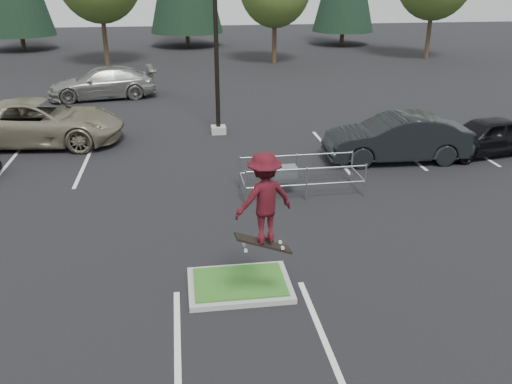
{
  "coord_description": "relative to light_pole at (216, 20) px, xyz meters",
  "views": [
    {
      "loc": [
        -1.08,
        -9.99,
        6.36
      ],
      "look_at": [
        0.58,
        1.5,
        1.59
      ],
      "focal_mm": 38.0,
      "sensor_mm": 36.0,
      "label": 1
    }
  ],
  "objects": [
    {
      "name": "ground",
      "position": [
        -0.5,
        -12.0,
        -4.56
      ],
      "size": [
        120.0,
        120.0,
        0.0
      ],
      "primitive_type": "plane",
      "color": "black",
      "rests_on": "ground"
    },
    {
      "name": "grass_median",
      "position": [
        -0.5,
        -12.0,
        -4.48
      ],
      "size": [
        2.2,
        1.6,
        0.16
      ],
      "color": "#9E9C93",
      "rests_on": "ground"
    },
    {
      "name": "stall_lines",
      "position": [
        -1.85,
        -5.98,
        -4.56
      ],
      "size": [
        22.62,
        17.6,
        0.01
      ],
      "color": "white",
      "rests_on": "ground"
    },
    {
      "name": "light_pole",
      "position": [
        0.0,
        0.0,
        0.0
      ],
      "size": [
        0.7,
        0.6,
        10.12
      ],
      "color": "#9E9C93",
      "rests_on": "ground"
    },
    {
      "name": "cart_corral",
      "position": [
        1.58,
        -6.89,
        -3.91
      ],
      "size": [
        3.69,
        1.37,
        1.04
      ],
      "rotation": [
        0.0,
        0.0,
        0.01
      ],
      "color": "#909398",
      "rests_on": "ground"
    },
    {
      "name": "skateboarder",
      "position": [
        -0.14,
        -13.0,
        -2.08
      ],
      "size": [
        1.28,
        0.97,
        2.03
      ],
      "rotation": [
        0.0,
        0.0,
        3.46
      ],
      "color": "black",
      "rests_on": "ground"
    },
    {
      "name": "car_l_tan",
      "position": [
        -7.0,
        -0.5,
        -3.68
      ],
      "size": [
        6.61,
        3.54,
        1.76
      ],
      "primitive_type": "imported",
      "rotation": [
        0.0,
        0.0,
        1.47
      ],
      "color": "gray",
      "rests_on": "ground"
    },
    {
      "name": "car_r_charc",
      "position": [
        6.0,
        -4.39,
        -3.73
      ],
      "size": [
        5.13,
        1.98,
        1.67
      ],
      "primitive_type": "imported",
      "rotation": [
        0.0,
        0.0,
        4.67
      ],
      "color": "black",
      "rests_on": "ground"
    },
    {
      "name": "car_r_black",
      "position": [
        9.5,
        -4.22,
        -3.86
      ],
      "size": [
        4.34,
        2.4,
        1.4
      ],
      "primitive_type": "imported",
      "rotation": [
        0.0,
        0.0,
        4.91
      ],
      "color": "black",
      "rests_on": "ground"
    },
    {
      "name": "car_far_silver",
      "position": [
        -5.5,
        7.59,
        -3.75
      ],
      "size": [
        5.84,
        3.05,
        1.62
      ],
      "primitive_type": "imported",
      "rotation": [
        0.0,
        0.0,
        4.86
      ],
      "color": "gray",
      "rests_on": "ground"
    }
  ]
}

